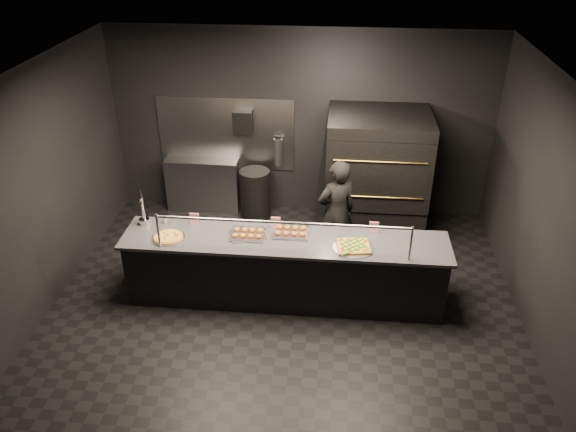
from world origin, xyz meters
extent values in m
plane|color=black|center=(0.00, 0.00, 0.00)|extent=(6.00, 6.00, 0.00)
plane|color=black|center=(0.00, 0.00, 3.00)|extent=(6.00, 6.00, 0.00)
cube|color=black|center=(0.00, 2.50, 1.50)|extent=(6.00, 0.04, 3.00)
cube|color=black|center=(0.00, -2.50, 1.50)|extent=(6.00, 0.04, 3.00)
cube|color=black|center=(-3.00, 0.00, 1.50)|extent=(0.04, 5.00, 3.00)
cube|color=black|center=(3.00, 0.00, 1.50)|extent=(0.04, 5.00, 3.00)
cube|color=#99999E|center=(-1.20, 2.48, 1.30)|extent=(2.20, 0.02, 1.20)
cube|color=black|center=(0.00, 0.00, 0.44)|extent=(4.00, 0.70, 0.88)
cube|color=#35353A|center=(0.00, 0.00, 0.90)|extent=(4.10, 0.78, 0.04)
cylinder|color=#99999E|center=(-1.50, -0.30, 1.15)|extent=(0.03, 0.03, 0.45)
cylinder|color=#99999E|center=(1.50, -0.30, 1.15)|extent=(0.03, 0.03, 0.45)
cylinder|color=#99999E|center=(0.00, -0.30, 1.34)|extent=(3.00, 0.04, 0.04)
cube|color=black|center=(1.20, 1.90, 0.30)|extent=(1.50, 1.15, 0.60)
cube|color=black|center=(1.20, 1.90, 0.90)|extent=(1.50, 1.20, 0.55)
cube|color=black|center=(1.20, 1.90, 1.45)|extent=(1.50, 1.20, 0.55)
cube|color=black|center=(1.20, 1.90, 1.82)|extent=(1.50, 1.20, 0.18)
cylinder|color=gold|center=(1.20, 1.28, 0.90)|extent=(1.30, 0.02, 0.02)
cylinder|color=gold|center=(1.20, 1.28, 1.45)|extent=(1.30, 0.02, 0.02)
cube|color=#99999E|center=(-1.60, 2.32, 0.45)|extent=(1.20, 0.35, 0.90)
cube|color=black|center=(-0.90, 2.39, 1.55)|extent=(0.30, 0.20, 0.35)
cylinder|color=#B2B2B7|center=(-0.35, 2.40, 1.05)|extent=(0.14, 0.14, 0.45)
cube|color=black|center=(-0.35, 2.40, 1.30)|extent=(0.10, 0.06, 0.06)
cylinder|color=silver|center=(-1.86, 0.20, 0.96)|extent=(0.14, 0.14, 0.08)
cylinder|color=silver|center=(-1.86, 0.20, 1.13)|extent=(0.05, 0.05, 0.35)
cylinder|color=silver|center=(-1.86, 0.12, 1.29)|extent=(0.02, 0.10, 0.02)
cone|color=black|center=(-1.86, 0.20, 1.38)|extent=(0.05, 0.05, 0.14)
cylinder|color=silver|center=(-1.45, -0.11, 0.93)|extent=(0.42, 0.42, 0.01)
cylinder|color=#B18039|center=(-1.45, -0.11, 0.94)|extent=(0.36, 0.36, 0.02)
cylinder|color=gold|center=(-1.45, -0.11, 0.95)|extent=(0.32, 0.32, 0.01)
cube|color=silver|center=(-0.47, 0.04, 0.93)|extent=(0.52, 0.44, 0.02)
ellipsoid|color=orange|center=(-0.62, -0.03, 0.96)|extent=(0.08, 0.08, 0.05)
ellipsoid|color=orange|center=(-0.62, 0.12, 0.96)|extent=(0.08, 0.08, 0.05)
ellipsoid|color=orange|center=(-0.52, -0.03, 0.96)|extent=(0.08, 0.08, 0.05)
ellipsoid|color=orange|center=(-0.52, 0.12, 0.96)|extent=(0.08, 0.08, 0.05)
ellipsoid|color=orange|center=(-0.42, -0.03, 0.96)|extent=(0.08, 0.08, 0.05)
ellipsoid|color=orange|center=(-0.42, 0.12, 0.96)|extent=(0.08, 0.08, 0.05)
ellipsoid|color=orange|center=(-0.32, -0.03, 0.96)|extent=(0.08, 0.08, 0.05)
ellipsoid|color=orange|center=(-0.32, 0.12, 0.96)|extent=(0.08, 0.08, 0.05)
cube|color=silver|center=(0.06, 0.15, 0.93)|extent=(0.49, 0.38, 0.02)
ellipsoid|color=orange|center=(-0.09, 0.08, 0.96)|extent=(0.08, 0.08, 0.05)
ellipsoid|color=orange|center=(-0.09, 0.22, 0.96)|extent=(0.08, 0.08, 0.05)
ellipsoid|color=orange|center=(0.01, 0.08, 0.96)|extent=(0.08, 0.08, 0.05)
ellipsoid|color=orange|center=(0.01, 0.22, 0.96)|extent=(0.08, 0.08, 0.05)
ellipsoid|color=orange|center=(0.11, 0.08, 0.96)|extent=(0.08, 0.08, 0.05)
ellipsoid|color=orange|center=(0.11, 0.22, 0.96)|extent=(0.08, 0.08, 0.05)
ellipsoid|color=orange|center=(0.22, 0.08, 0.96)|extent=(0.08, 0.08, 0.05)
ellipsoid|color=orange|center=(0.22, 0.22, 0.96)|extent=(0.08, 0.08, 0.05)
cylinder|color=silver|center=(0.85, -0.11, 0.93)|extent=(0.50, 0.50, 0.01)
cube|color=#B18039|center=(0.85, -0.11, 0.94)|extent=(0.44, 0.41, 0.02)
cube|color=gold|center=(0.85, -0.11, 0.95)|extent=(0.42, 0.39, 0.01)
cube|color=#3A8F1E|center=(0.85, -0.11, 0.96)|extent=(0.40, 0.36, 0.01)
cylinder|color=silver|center=(-1.60, 0.26, 0.96)|extent=(0.05, 0.05, 0.09)
cylinder|color=silver|center=(-1.51, 0.26, 0.96)|extent=(0.04, 0.04, 0.07)
cube|color=white|center=(-1.21, 0.28, 1.00)|extent=(0.12, 0.04, 0.15)
cube|color=white|center=(-0.14, 0.28, 1.00)|extent=(0.12, 0.04, 0.15)
cube|color=white|center=(1.11, 0.28, 1.00)|extent=(0.12, 0.04, 0.15)
cylinder|color=black|center=(-0.70, 2.14, 0.41)|extent=(0.49, 0.49, 0.82)
imported|color=black|center=(0.63, 0.96, 0.79)|extent=(0.69, 0.60, 1.58)
camera|label=1|loc=(0.60, -5.88, 4.66)|focal=35.00mm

